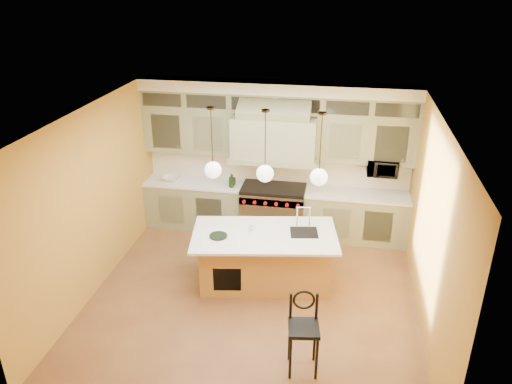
% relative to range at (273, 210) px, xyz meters
% --- Properties ---
extents(floor, '(5.00, 5.00, 0.00)m').
position_rel_range_xyz_m(floor, '(0.00, -2.14, -0.49)').
color(floor, brown).
rests_on(floor, ground).
extents(ceiling, '(5.00, 5.00, 0.00)m').
position_rel_range_xyz_m(ceiling, '(0.00, -2.14, 2.41)').
color(ceiling, white).
rests_on(ceiling, wall_back).
extents(wall_back, '(5.00, 0.00, 5.00)m').
position_rel_range_xyz_m(wall_back, '(0.00, 0.36, 0.96)').
color(wall_back, '#B68732').
rests_on(wall_back, ground).
extents(wall_front, '(5.00, 0.00, 5.00)m').
position_rel_range_xyz_m(wall_front, '(0.00, -4.64, 0.96)').
color(wall_front, '#B68732').
rests_on(wall_front, ground).
extents(wall_left, '(0.00, 5.00, 5.00)m').
position_rel_range_xyz_m(wall_left, '(-2.50, -2.14, 0.96)').
color(wall_left, '#B68732').
rests_on(wall_left, ground).
extents(wall_right, '(0.00, 5.00, 5.00)m').
position_rel_range_xyz_m(wall_right, '(2.50, -2.14, 0.96)').
color(wall_right, '#B68732').
rests_on(wall_right, ground).
extents(back_cabinetry, '(5.00, 0.77, 2.90)m').
position_rel_range_xyz_m(back_cabinetry, '(0.00, 0.09, 0.94)').
color(back_cabinetry, gray).
rests_on(back_cabinetry, floor).
extents(range, '(1.20, 0.74, 0.96)m').
position_rel_range_xyz_m(range, '(0.00, 0.00, 0.00)').
color(range, silver).
rests_on(range, floor).
extents(kitchen_island, '(2.42, 1.56, 1.35)m').
position_rel_range_xyz_m(kitchen_island, '(0.11, -1.69, -0.01)').
color(kitchen_island, '#AD7D3D').
rests_on(kitchen_island, floor).
extents(counter_stool, '(0.44, 0.44, 1.10)m').
position_rel_range_xyz_m(counter_stool, '(0.90, -3.51, 0.14)').
color(counter_stool, black).
rests_on(counter_stool, floor).
extents(microwave, '(0.54, 0.37, 0.30)m').
position_rel_range_xyz_m(microwave, '(1.95, 0.11, 0.96)').
color(microwave, black).
rests_on(microwave, back_cabinetry).
extents(oil_bottle_a, '(0.11, 0.11, 0.27)m').
position_rel_range_xyz_m(oil_bottle_a, '(-0.79, -0.11, 0.59)').
color(oil_bottle_a, black).
rests_on(oil_bottle_a, back_cabinetry).
extents(oil_bottle_b, '(0.10, 0.10, 0.21)m').
position_rel_range_xyz_m(oil_bottle_b, '(-0.79, 0.01, 0.56)').
color(oil_bottle_b, black).
rests_on(oil_bottle_b, back_cabinetry).
extents(fruit_bowl, '(0.33, 0.33, 0.08)m').
position_rel_range_xyz_m(fruit_bowl, '(-2.02, 0.01, 0.49)').
color(fruit_bowl, white).
rests_on(fruit_bowl, back_cabinetry).
extents(cup, '(0.10, 0.10, 0.09)m').
position_rel_range_xyz_m(cup, '(-0.11, -1.68, 0.48)').
color(cup, white).
rests_on(cup, kitchen_island).
extents(pendant_left, '(0.26, 0.26, 1.11)m').
position_rel_range_xyz_m(pendant_left, '(-0.70, -1.69, 1.46)').
color(pendant_left, '#2D2319').
rests_on(pendant_left, ceiling).
extents(pendant_center, '(0.26, 0.26, 1.11)m').
position_rel_range_xyz_m(pendant_center, '(0.10, -1.69, 1.46)').
color(pendant_center, '#2D2319').
rests_on(pendant_center, ceiling).
extents(pendant_right, '(0.26, 0.26, 1.11)m').
position_rel_range_xyz_m(pendant_right, '(0.90, -1.69, 1.46)').
color(pendant_right, '#2D2319').
rests_on(pendant_right, ceiling).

